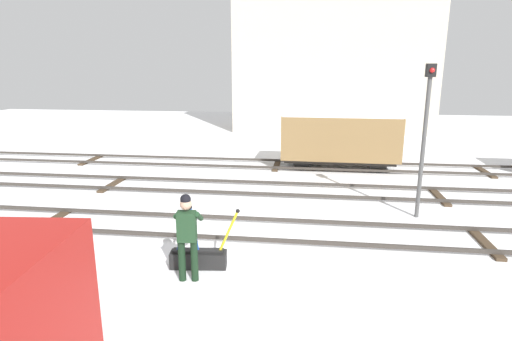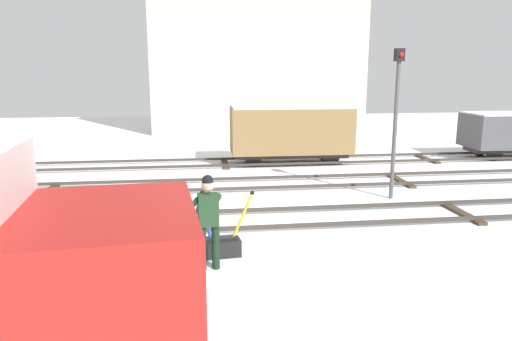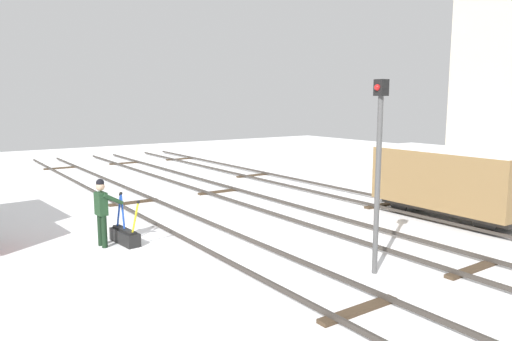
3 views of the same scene
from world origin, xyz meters
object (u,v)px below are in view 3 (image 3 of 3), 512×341
rail_worker (102,208)px  signal_post (378,159)px  freight_car_back_track (451,180)px  switch_lever_frame (125,235)px

rail_worker → signal_post: size_ratio=0.43×
freight_car_back_track → rail_worker: bearing=-108.6°
rail_worker → freight_car_back_track: size_ratio=0.38×
switch_lever_frame → rail_worker: (-0.06, -0.57, 0.83)m
freight_car_back_track → switch_lever_frame: bearing=-109.4°
rail_worker → freight_car_back_track: 10.99m
switch_lever_frame → freight_car_back_track: size_ratio=0.31×
switch_lever_frame → rail_worker: size_ratio=0.83×
rail_worker → signal_post: signal_post is taller
signal_post → freight_car_back_track: size_ratio=0.89×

